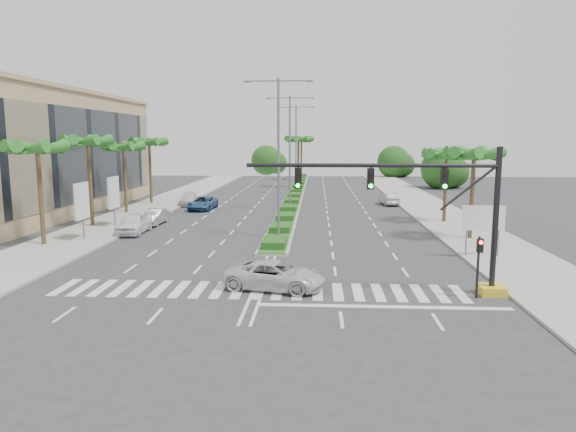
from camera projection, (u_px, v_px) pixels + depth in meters
The scene contains 28 objects.
ground at pixel (258, 291), 25.80m from camera, with size 160.00×160.00×0.00m, color #333335.
footpath_right at pixel (458, 226), 44.68m from camera, with size 6.00×120.00×0.15m, color gray.
footpath_left at pixel (116, 222), 46.38m from camera, with size 6.00×120.00×0.15m, color gray.
median at pixel (296, 194), 70.20m from camera, with size 2.20×75.00×0.20m, color gray.
median_grass at pixel (296, 193), 70.19m from camera, with size 1.80×75.00×0.04m, color #295D1F.
building at pixel (32, 154), 52.02m from camera, with size 12.00×36.00×12.00m, color tan.
signal_gantry at pixel (448, 225), 24.76m from camera, with size 12.60×1.20×7.20m.
pedestrian_signal at pixel (479, 257), 24.23m from camera, with size 0.28×0.36×3.00m.
direction_sign at pixel (483, 220), 32.56m from camera, with size 2.70×0.11×3.40m.
billboard_near at pixel (82, 201), 38.01m from camera, with size 0.18×2.10×4.35m.
billboard_far at pixel (114, 193), 43.93m from camera, with size 0.18×2.10×4.35m.
palm_left_near at pixel (37, 151), 35.59m from camera, with size 4.57×4.68×7.55m.
palm_left_mid at pixel (88, 145), 43.43m from camera, with size 4.57×4.68×7.95m.
palm_left_far at pixel (124, 149), 51.42m from camera, with size 4.57×4.68×7.35m.
palm_left_end at pixel (149, 145), 59.26m from camera, with size 4.57×4.68×7.75m.
palm_right_near at pixel (474, 157), 37.88m from camera, with size 4.57×4.68×7.05m.
palm_right_far at pixel (447, 157), 45.82m from camera, with size 4.57×4.68×6.75m.
palm_median_a at pixel (298, 141), 79.02m from camera, with size 4.57×4.68×8.05m.
palm_median_b at pixel (301, 141), 93.83m from camera, with size 4.57×4.68×8.05m.
streetlight_near at pixel (278, 149), 38.60m from camera, with size 5.10×0.25×12.00m.
streetlight_mid at pixel (290, 146), 54.39m from camera, with size 5.10×0.25×12.00m.
streetlight_far at pixel (296, 144), 70.19m from camera, with size 5.10×0.25×12.00m.
car_parked_a at pixel (134, 223), 41.32m from camera, with size 1.95×4.84×1.65m, color white.
car_parked_b at pixel (155, 217), 45.61m from camera, with size 1.43×4.09×1.35m, color #A2A3A7.
car_parked_c at pixel (203, 203), 55.13m from camera, with size 2.34×5.08×1.41m, color #294E7E.
car_parked_d at pixel (189, 199), 58.95m from camera, with size 1.91×4.70×1.36m, color silver.
car_crossing at pixel (275, 275), 26.00m from camera, with size 2.36×5.12×1.42m, color silver.
car_right at pixel (389, 199), 59.09m from camera, with size 1.50×4.30×1.42m, color #ADACB1.
Camera 1 is at (2.92, -24.82, 7.57)m, focal length 32.00 mm.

